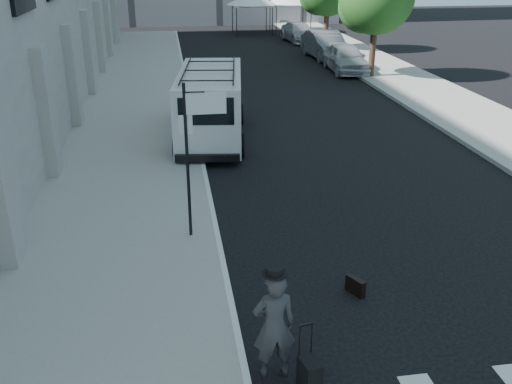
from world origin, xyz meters
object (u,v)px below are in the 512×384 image
object	(u,v)px
parked_car_a	(346,58)
parked_car_c	(299,32)
suitcase	(309,376)
parked_car_b	(325,45)
businessman	(274,326)
briefcase	(355,286)
cargo_van	(211,104)

from	to	relation	value
parked_car_a	parked_car_c	size ratio (longest dim) A/B	0.97
suitcase	parked_car_b	distance (m)	29.22
parked_car_b	parked_car_c	world-z (taller)	parked_car_b
businessman	briefcase	distance (m)	2.92
suitcase	parked_car_a	world-z (taller)	parked_car_a
cargo_van	parked_car_c	distance (m)	23.94
parked_car_c	businessman	bearing A→B (deg)	-109.39
parked_car_a	suitcase	bearing A→B (deg)	-106.18
suitcase	parked_car_b	bearing A→B (deg)	62.44
cargo_van	parked_car_c	size ratio (longest dim) A/B	1.41
suitcase	parked_car_c	xyz separation A→B (m)	(7.89, 35.41, 0.38)
suitcase	briefcase	bearing A→B (deg)	46.47
parked_car_b	parked_car_a	bearing A→B (deg)	-92.94
suitcase	parked_car_c	size ratio (longest dim) A/B	0.24
parked_car_c	cargo_van	bearing A→B (deg)	-116.17
cargo_van	parked_car_b	bearing A→B (deg)	68.55
businessman	parked_car_c	xyz separation A→B (m)	(8.35, 34.94, -0.24)
cargo_van	parked_car_c	xyz separation A→B (m)	(8.27, 22.46, -0.56)
businessman	parked_car_b	size ratio (longest dim) A/B	0.36
businessman	cargo_van	distance (m)	12.48
briefcase	suitcase	distance (m)	2.92
cargo_van	businessman	bearing A→B (deg)	-83.19
suitcase	parked_car_a	distance (m)	25.17
businessman	parked_car_a	xyz separation A→B (m)	(8.35, 23.43, -0.14)
suitcase	parked_car_b	world-z (taller)	parked_car_b
businessman	suitcase	world-z (taller)	businessman
businessman	parked_car_b	bearing A→B (deg)	-109.11
briefcase	parked_car_a	xyz separation A→B (m)	(6.36, 21.42, 0.60)
briefcase	parked_car_c	world-z (taller)	parked_car_c
parked_car_a	parked_car_c	xyz separation A→B (m)	(0.00, 11.51, -0.10)
cargo_van	parked_car_b	world-z (taller)	cargo_van
suitcase	parked_car_c	world-z (taller)	parked_car_c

